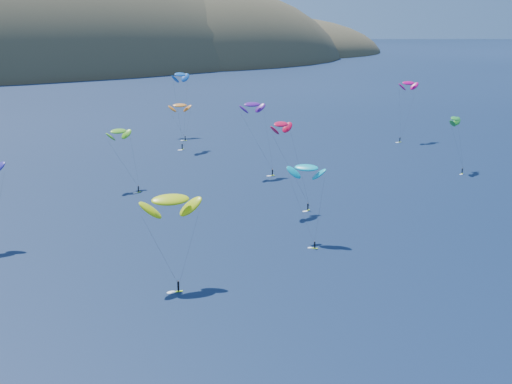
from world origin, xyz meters
The scene contains 10 objects.
island centered at (39.40, 562.36, -10.74)m, with size 730.00×300.00×210.00m.
kitesurfer_2 centered at (-19.22, 60.70, 15.70)m, with size 11.66×9.92×18.78m.
kitesurfer_3 centered at (-5.49, 133.82, 15.86)m, with size 8.79×12.57×18.14m.
kitesurfer_4 centered at (32.44, 179.23, 25.92)m, with size 9.86×10.52×28.52m.
kitesurfer_5 centered at (16.65, 70.39, 15.82)m, with size 8.50×12.90×18.16m.
kitesurfer_6 centered at (35.53, 130.76, 21.02)m, with size 8.73×9.21×23.44m.
kitesurfer_8 centered at (113.79, 151.75, 21.30)m, with size 11.71×6.93×23.78m.
kitesurfer_9 centered at (23.66, 93.34, 21.48)m, with size 9.59×9.64×23.71m.
kitesurfer_11 centered at (39.71, 198.12, 12.13)m, with size 9.24×12.77×14.52m.
kitesurfer_13 centered at (93.21, 105.01, 15.95)m, with size 8.29×10.68×18.11m.
Camera 1 is at (-65.76, -58.17, 51.14)m, focal length 50.00 mm.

